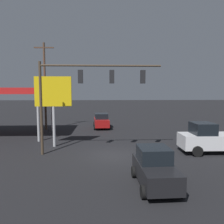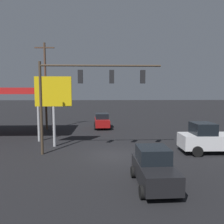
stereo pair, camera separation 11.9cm
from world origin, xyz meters
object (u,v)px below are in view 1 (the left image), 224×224
(hatchback_crossing, at_px, (155,168))
(pickup_parked, at_px, (211,139))
(utility_pole, at_px, (45,85))
(price_sign, at_px, (53,95))
(sedan_far, at_px, (101,121))
(traffic_signal_assembly, at_px, (86,85))

(hatchback_crossing, height_order, pickup_parked, pickup_parked)
(utility_pole, distance_m, hatchback_crossing, 20.04)
(price_sign, bearing_deg, sedan_far, -113.22)
(traffic_signal_assembly, xyz_separation_m, sedan_far, (-1.05, -11.89, -4.36))
(utility_pole, xyz_separation_m, sedan_far, (-6.98, -0.95, -4.71))
(pickup_parked, bearing_deg, utility_pole, -34.56)
(traffic_signal_assembly, xyz_separation_m, pickup_parked, (-9.79, 0.09, -4.20))
(traffic_signal_assembly, bearing_deg, price_sign, -38.37)
(price_sign, relative_size, sedan_far, 1.35)
(price_sign, relative_size, hatchback_crossing, 1.58)
(hatchback_crossing, bearing_deg, price_sign, -142.10)
(sedan_far, distance_m, hatchback_crossing, 18.00)
(price_sign, distance_m, sedan_far, 10.94)
(utility_pole, bearing_deg, pickup_parked, 144.93)
(sedan_far, height_order, hatchback_crossing, hatchback_crossing)
(traffic_signal_assembly, bearing_deg, pickup_parked, 179.49)
(traffic_signal_assembly, relative_size, hatchback_crossing, 2.38)
(utility_pole, distance_m, pickup_parked, 19.74)
(traffic_signal_assembly, relative_size, utility_pole, 0.85)
(traffic_signal_assembly, height_order, utility_pole, utility_pole)
(sedan_far, distance_m, pickup_parked, 14.83)
(hatchback_crossing, distance_m, pickup_parked, 8.27)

